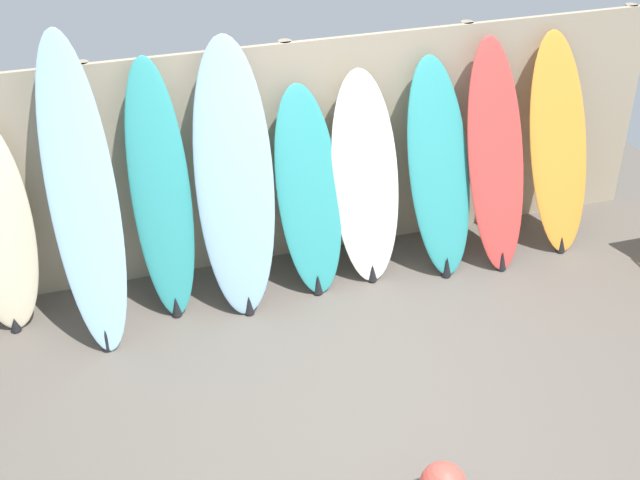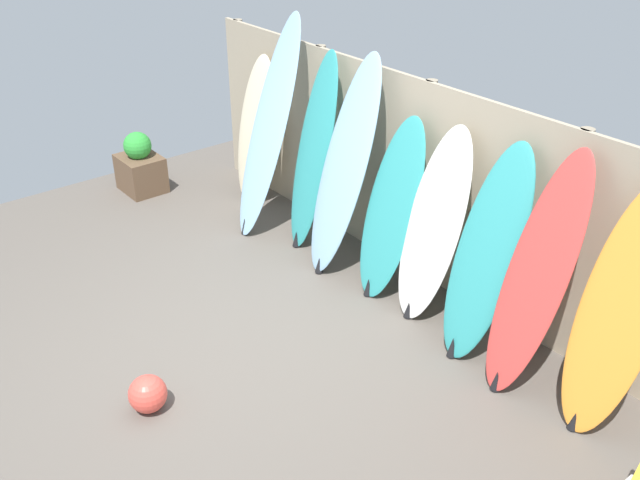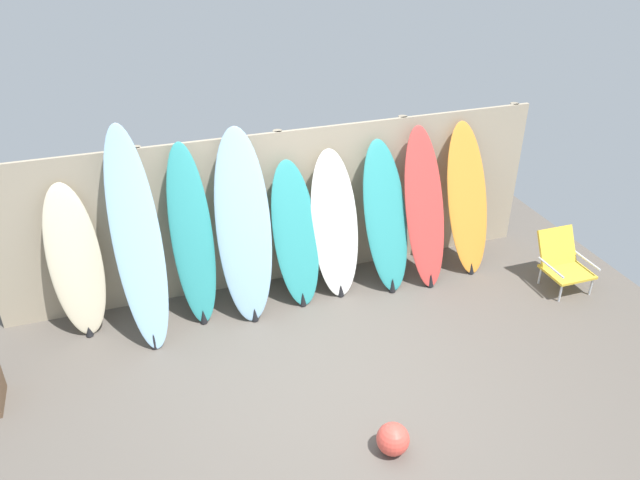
{
  "view_description": "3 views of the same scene",
  "coord_description": "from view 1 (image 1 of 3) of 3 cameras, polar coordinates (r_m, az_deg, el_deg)",
  "views": [
    {
      "loc": [
        -1.55,
        -3.96,
        4.04
      ],
      "look_at": [
        -0.19,
        0.54,
        1.04
      ],
      "focal_mm": 50.0,
      "sensor_mm": 36.0,
      "label": 1
    },
    {
      "loc": [
        3.85,
        -2.25,
        3.51
      ],
      "look_at": [
        0.27,
        0.65,
        0.91
      ],
      "focal_mm": 40.0,
      "sensor_mm": 36.0,
      "label": 2
    },
    {
      "loc": [
        -1.55,
        -3.99,
        4.06
      ],
      "look_at": [
        0.1,
        0.92,
        1.07
      ],
      "focal_mm": 35.0,
      "sensor_mm": 36.0,
      "label": 3
    }
  ],
  "objects": [
    {
      "name": "surfboard_teal_6",
      "position": [
        6.94,
        7.63,
        4.51
      ],
      "size": [
        0.56,
        0.71,
        1.65
      ],
      "color": "teal",
      "rests_on": "ground"
    },
    {
      "name": "surfboard_skyblue_1",
      "position": [
        6.23,
        -14.92,
        2.56
      ],
      "size": [
        0.51,
        0.84,
        2.13
      ],
      "color": "#8CB7D6",
      "rests_on": "ground"
    },
    {
      "name": "surfboard_red_7",
      "position": [
        7.08,
        11.2,
        5.18
      ],
      "size": [
        0.47,
        0.7,
        1.75
      ],
      "color": "#D13D38",
      "rests_on": "ground"
    },
    {
      "name": "ground",
      "position": [
        5.87,
        3.33,
        -11.07
      ],
      "size": [
        7.68,
        7.68,
        0.0
      ],
      "primitive_type": "plane",
      "color": "#5B544C"
    },
    {
      "name": "surfboard_skyblue_3",
      "position": [
        6.4,
        -5.48,
        3.78
      ],
      "size": [
        0.62,
        0.72,
        1.98
      ],
      "color": "#8CB7D6",
      "rests_on": "ground"
    },
    {
      "name": "surfboard_teal_4",
      "position": [
        6.66,
        -0.71,
        2.99
      ],
      "size": [
        0.55,
        0.6,
        1.55
      ],
      "color": "teal",
      "rests_on": "ground"
    },
    {
      "name": "surfboard_orange_8",
      "position": [
        7.41,
        15.02,
        5.86
      ],
      "size": [
        0.57,
        0.67,
        1.72
      ],
      "color": "orange",
      "rests_on": "ground"
    },
    {
      "name": "surfboard_teal_2",
      "position": [
        6.42,
        -10.14,
        2.93
      ],
      "size": [
        0.44,
        0.54,
        1.88
      ],
      "color": "teal",
      "rests_on": "ground"
    },
    {
      "name": "surfboard_white_5",
      "position": [
        6.79,
        2.94,
        3.87
      ],
      "size": [
        0.54,
        0.54,
        1.61
      ],
      "color": "white",
      "rests_on": "ground"
    },
    {
      "name": "fence_back",
      "position": [
        6.92,
        -2.04,
        5.52
      ],
      "size": [
        6.08,
        0.11,
        1.8
      ],
      "color": "tan",
      "rests_on": "ground"
    }
  ]
}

